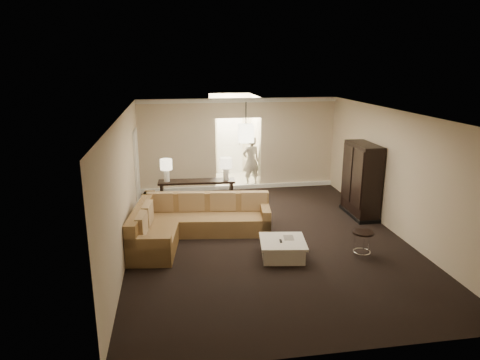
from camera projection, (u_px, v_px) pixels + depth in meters
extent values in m
plane|color=black|center=(266.00, 238.00, 9.62)|extent=(8.00, 8.00, 0.00)
cube|color=beige|center=(238.00, 144.00, 13.05)|extent=(6.00, 0.04, 2.80)
cube|color=beige|center=(337.00, 260.00, 5.44)|extent=(6.00, 0.04, 2.80)
cube|color=beige|center=(125.00, 184.00, 8.78)|extent=(0.04, 8.00, 2.80)
cube|color=beige|center=(396.00, 173.00, 9.71)|extent=(0.04, 8.00, 2.80)
cube|color=silver|center=(268.00, 113.00, 8.87)|extent=(6.00, 8.00, 0.02)
cube|color=white|center=(239.00, 100.00, 12.65)|extent=(6.00, 0.10, 0.12)
cube|color=white|center=(239.00, 187.00, 13.36)|extent=(6.00, 0.10, 0.12)
cube|color=white|center=(137.00, 168.00, 11.55)|extent=(0.05, 0.90, 2.10)
cube|color=beige|center=(234.00, 180.00, 14.38)|extent=(1.40, 2.00, 0.01)
cube|color=#EDEAC2|center=(212.00, 139.00, 13.90)|extent=(0.04, 2.00, 2.80)
cube|color=#EDEAC2|center=(255.00, 138.00, 14.11)|extent=(0.04, 2.00, 2.80)
cube|color=#EDEAC2|center=(230.00, 134.00, 14.95)|extent=(1.40, 0.04, 2.80)
cube|color=white|center=(230.00, 144.00, 15.02)|extent=(0.90, 0.05, 2.10)
cube|color=brown|center=(206.00, 223.00, 9.94)|extent=(3.03, 1.25, 0.41)
cube|color=brown|center=(154.00, 244.00, 8.82)|extent=(1.05, 1.47, 0.41)
cube|color=brown|center=(206.00, 201.00, 10.13)|extent=(2.95, 0.61, 0.45)
cube|color=brown|center=(141.00, 216.00, 9.17)|extent=(0.54, 2.36, 0.45)
cube|color=brown|center=(265.00, 219.00, 9.95)|extent=(0.31, 0.90, 0.61)
cube|color=brown|center=(149.00, 252.00, 8.23)|extent=(0.90, 0.31, 0.61)
cube|color=tan|center=(160.00, 202.00, 10.05)|extent=(0.62, 0.23, 0.45)
cube|color=tan|center=(192.00, 201.00, 10.07)|extent=(0.62, 0.23, 0.45)
cube|color=tan|center=(223.00, 201.00, 10.09)|extent=(0.62, 0.23, 0.45)
cube|color=tan|center=(254.00, 201.00, 10.11)|extent=(0.62, 0.23, 0.45)
cube|color=tan|center=(148.00, 214.00, 9.26)|extent=(0.23, 0.60, 0.45)
cube|color=tan|center=(142.00, 225.00, 8.60)|extent=(0.23, 0.60, 0.45)
cube|color=white|center=(282.00, 250.00, 8.66)|extent=(0.92, 0.92, 0.31)
cube|color=white|center=(283.00, 242.00, 8.61)|extent=(1.02, 1.02, 0.05)
cube|color=black|center=(281.00, 241.00, 8.55)|extent=(0.07, 0.15, 0.02)
cube|color=#BFB2A7|center=(289.00, 238.00, 8.73)|extent=(0.24, 0.30, 0.01)
cube|color=black|center=(197.00, 181.00, 11.38)|extent=(2.05, 0.56, 0.06)
cube|color=black|center=(162.00, 196.00, 11.39)|extent=(0.10, 0.42, 0.74)
cube|color=black|center=(231.00, 194.00, 11.58)|extent=(0.10, 0.42, 0.74)
cube|color=black|center=(197.00, 204.00, 11.55)|extent=(1.96, 0.51, 0.04)
cube|color=black|center=(362.00, 180.00, 10.82)|extent=(0.52, 1.25, 1.88)
cube|color=black|center=(357.00, 179.00, 10.45)|extent=(0.03, 0.55, 1.43)
cube|color=black|center=(347.00, 172.00, 11.04)|extent=(0.03, 0.55, 1.43)
cube|color=black|center=(359.00, 213.00, 11.06)|extent=(0.55, 1.31, 0.09)
cylinder|color=black|center=(363.00, 232.00, 8.61)|extent=(0.43, 0.43, 0.04)
torus|color=silver|center=(362.00, 251.00, 8.72)|extent=(0.35, 0.35, 0.02)
cylinder|color=silver|center=(369.00, 243.00, 8.74)|extent=(0.02, 0.02, 0.51)
cylinder|color=silver|center=(354.00, 242.00, 8.77)|extent=(0.02, 0.02, 0.51)
cylinder|color=silver|center=(364.00, 248.00, 8.52)|extent=(0.02, 0.02, 0.51)
cylinder|color=white|center=(167.00, 175.00, 11.25)|extent=(0.15, 0.15, 0.32)
cylinder|color=#FFEABF|center=(166.00, 164.00, 11.17)|extent=(0.31, 0.31, 0.28)
cylinder|color=white|center=(226.00, 174.00, 11.41)|extent=(0.15, 0.15, 0.32)
cylinder|color=#FFEABF|center=(226.00, 163.00, 11.33)|extent=(0.31, 0.31, 0.28)
cylinder|color=black|center=(246.00, 113.00, 11.52)|extent=(0.02, 0.02, 0.60)
cube|color=#FFF3C6|center=(246.00, 133.00, 11.67)|extent=(0.38, 0.38, 0.48)
imported|color=beige|center=(251.00, 158.00, 13.54)|extent=(0.73, 0.58, 1.76)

